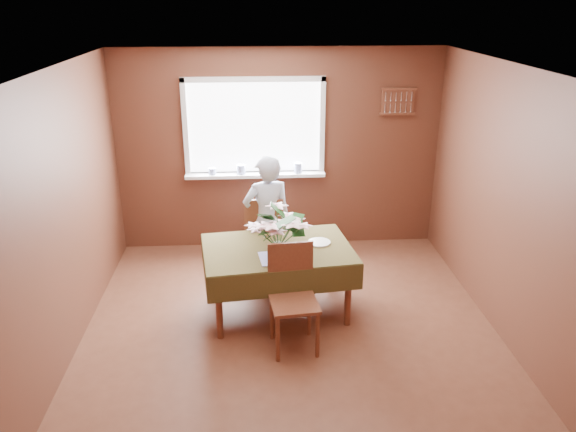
{
  "coord_description": "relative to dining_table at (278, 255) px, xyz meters",
  "views": [
    {
      "loc": [
        -0.33,
        -4.52,
        3.06
      ],
      "look_at": [
        0.0,
        0.55,
        1.05
      ],
      "focal_mm": 35.0,
      "sensor_mm": 36.0,
      "label": 1
    }
  ],
  "objects": [
    {
      "name": "table_knife",
      "position": [
        0.14,
        -0.19,
        0.09
      ],
      "size": [
        0.12,
        0.21,
        0.0
      ],
      "primitive_type": "cube",
      "rotation": [
        0.0,
        0.0,
        0.45
      ],
      "color": "silver",
      "rests_on": "dining_table"
    },
    {
      "name": "chair_far",
      "position": [
        -0.12,
        0.76,
        -0.09
      ],
      "size": [
        0.44,
        0.44,
        0.99
      ],
      "rotation": [
        0.0,
        0.0,
        3.11
      ],
      "color": "brown",
      "rests_on": "floor"
    },
    {
      "name": "wall_left",
      "position": [
        -1.9,
        -0.55,
        0.62
      ],
      "size": [
        0.0,
        4.5,
        4.5
      ],
      "primitive_type": "plane",
      "rotation": [
        1.57,
        0.0,
        1.57
      ],
      "color": "brown",
      "rests_on": "floor"
    },
    {
      "name": "wall_front",
      "position": [
        0.1,
        -2.8,
        0.62
      ],
      "size": [
        4.0,
        0.0,
        4.0
      ],
      "primitive_type": "plane",
      "rotation": [
        -1.57,
        0.0,
        0.0
      ],
      "color": "brown",
      "rests_on": "floor"
    },
    {
      "name": "window_assembly",
      "position": [
        -0.19,
        1.65,
        0.73
      ],
      "size": [
        1.72,
        0.2,
        1.22
      ],
      "color": "white",
      "rests_on": "wall_back"
    },
    {
      "name": "wall_right",
      "position": [
        2.1,
        -0.55,
        0.62
      ],
      "size": [
        0.0,
        4.5,
        4.5
      ],
      "primitive_type": "plane",
      "rotation": [
        1.57,
        0.0,
        -1.57
      ],
      "color": "brown",
      "rests_on": "floor"
    },
    {
      "name": "side_plate",
      "position": [
        0.43,
        0.09,
        0.09
      ],
      "size": [
        0.29,
        0.29,
        0.01
      ],
      "primitive_type": "cylinder",
      "rotation": [
        0.0,
        0.0,
        -0.31
      ],
      "color": "white",
      "rests_on": "dining_table"
    },
    {
      "name": "flower_bouquet",
      "position": [
        -0.0,
        -0.17,
        0.38
      ],
      "size": [
        0.52,
        0.52,
        0.45
      ],
      "rotation": [
        0.0,
        0.0,
        -0.23
      ],
      "color": "white",
      "rests_on": "dining_table"
    },
    {
      "name": "spoon_rack",
      "position": [
        1.55,
        1.67,
        1.22
      ],
      "size": [
        0.44,
        0.05,
        0.33
      ],
      "color": "brown",
      "rests_on": "wall_back"
    },
    {
      "name": "ceiling",
      "position": [
        0.1,
        -0.55,
        1.87
      ],
      "size": [
        4.5,
        4.5,
        0.0
      ],
      "primitive_type": "plane",
      "rotation": [
        3.14,
        0.0,
        0.0
      ],
      "color": "white",
      "rests_on": "wall_back"
    },
    {
      "name": "floor",
      "position": [
        0.1,
        -0.55,
        -0.63
      ],
      "size": [
        4.5,
        4.5,
        0.0
      ],
      "primitive_type": "plane",
      "color": "#592E1E",
      "rests_on": "ground"
    },
    {
      "name": "chair_near",
      "position": [
        0.11,
        -0.58,
        -0.1
      ],
      "size": [
        0.46,
        0.46,
        0.98
      ],
      "rotation": [
        0.0,
        0.0,
        0.11
      ],
      "color": "brown",
      "rests_on": "floor"
    },
    {
      "name": "dining_table",
      "position": [
        0.0,
        0.0,
        0.0
      ],
      "size": [
        1.58,
        1.18,
        0.72
      ],
      "rotation": [
        0.0,
        0.0,
        0.12
      ],
      "color": "brown",
      "rests_on": "floor"
    },
    {
      "name": "seated_woman",
      "position": [
        -0.08,
        0.67,
        0.11
      ],
      "size": [
        0.61,
        0.47,
        1.48
      ],
      "primitive_type": "imported",
      "rotation": [
        0.0,
        0.0,
        3.37
      ],
      "color": "white",
      "rests_on": "floor"
    },
    {
      "name": "wall_back",
      "position": [
        0.1,
        1.7,
        0.62
      ],
      "size": [
        4.0,
        0.0,
        4.0
      ],
      "primitive_type": "plane",
      "rotation": [
        1.57,
        0.0,
        0.0
      ],
      "color": "brown",
      "rests_on": "floor"
    }
  ]
}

